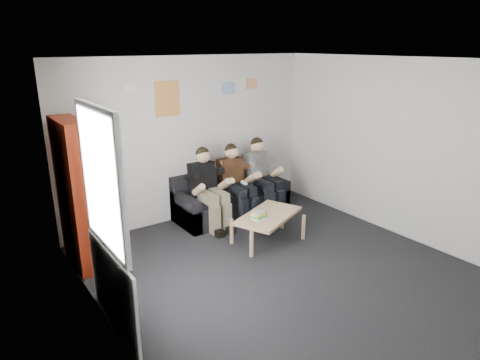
# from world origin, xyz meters

# --- Properties ---
(room_shell) EXTENTS (5.00, 5.00, 5.00)m
(room_shell) POSITION_xyz_m (0.00, 0.00, 1.35)
(room_shell) COLOR black
(room_shell) RESTS_ON ground
(sofa) EXTENTS (1.98, 0.81, 0.77)m
(sofa) POSITION_xyz_m (0.54, 2.12, 0.28)
(sofa) COLOR black
(sofa) RESTS_ON ground
(bookshelf) EXTENTS (0.30, 0.89, 1.99)m
(bookshelf) POSITION_xyz_m (-2.07, 1.83, 0.99)
(bookshelf) COLOR maroon
(bookshelf) RESTS_ON ground
(coffee_table) EXTENTS (1.10, 0.61, 0.44)m
(coffee_table) POSITION_xyz_m (0.39, 0.91, 0.39)
(coffee_table) COLOR tan
(coffee_table) RESTS_ON ground
(game_cases) EXTENTS (0.26, 0.24, 0.06)m
(game_cases) POSITION_xyz_m (0.20, 0.90, 0.47)
(game_cases) COLOR silver
(game_cases) RESTS_ON coffee_table
(person_left) EXTENTS (0.41, 0.89, 1.30)m
(person_left) POSITION_xyz_m (-0.01, 1.93, 0.63)
(person_left) COLOR black
(person_left) RESTS_ON sofa
(person_middle) EXTENTS (0.40, 0.87, 1.28)m
(person_middle) POSITION_xyz_m (0.54, 1.93, 0.63)
(person_middle) COLOR #4D2A19
(person_middle) RESTS_ON sofa
(person_right) EXTENTS (0.42, 0.91, 1.32)m
(person_right) POSITION_xyz_m (1.09, 1.93, 0.64)
(person_right) COLOR silver
(person_right) RESTS_ON sofa
(radiator) EXTENTS (0.10, 0.64, 0.60)m
(radiator) POSITION_xyz_m (-2.15, 0.20, 0.35)
(radiator) COLOR white
(radiator) RESTS_ON ground
(window) EXTENTS (0.05, 1.30, 2.36)m
(window) POSITION_xyz_m (-2.22, 0.20, 1.03)
(window) COLOR white
(window) RESTS_ON room_shell
(poster_large) EXTENTS (0.42, 0.01, 0.55)m
(poster_large) POSITION_xyz_m (-0.40, 2.49, 2.05)
(poster_large) COLOR #D8BF4C
(poster_large) RESTS_ON room_shell
(poster_blue) EXTENTS (0.25, 0.01, 0.20)m
(poster_blue) POSITION_xyz_m (0.75, 2.49, 2.15)
(poster_blue) COLOR #4779F2
(poster_blue) RESTS_ON room_shell
(poster_pink) EXTENTS (0.22, 0.01, 0.18)m
(poster_pink) POSITION_xyz_m (1.25, 2.49, 2.20)
(poster_pink) COLOR #DC448E
(poster_pink) RESTS_ON room_shell
(poster_sign) EXTENTS (0.20, 0.01, 0.14)m
(poster_sign) POSITION_xyz_m (-1.00, 2.49, 2.25)
(poster_sign) COLOR white
(poster_sign) RESTS_ON room_shell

